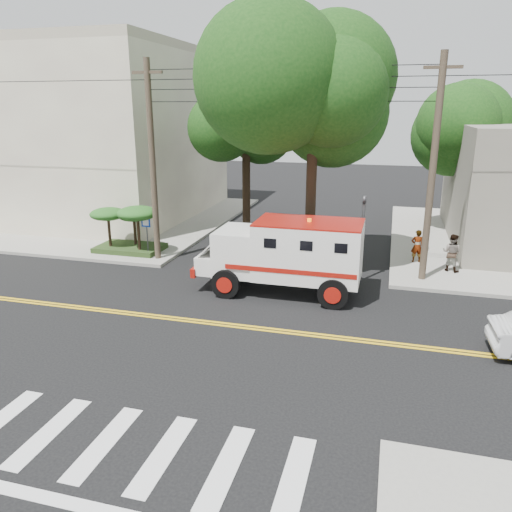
% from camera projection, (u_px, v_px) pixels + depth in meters
% --- Properties ---
extents(ground, '(100.00, 100.00, 0.00)m').
position_uv_depth(ground, '(232.00, 325.00, 16.64)').
color(ground, black).
rests_on(ground, ground).
extents(sidewalk_nw, '(17.00, 17.00, 0.15)m').
position_uv_depth(sidewalk_nw, '(99.00, 217.00, 32.50)').
color(sidewalk_nw, gray).
rests_on(sidewalk_nw, ground).
extents(building_left, '(16.00, 14.00, 10.00)m').
position_uv_depth(building_left, '(78.00, 136.00, 32.93)').
color(building_left, '#B7A996').
rests_on(building_left, sidewalk_nw).
extents(utility_pole_left, '(0.28, 0.28, 9.00)m').
position_uv_depth(utility_pole_left, '(153.00, 165.00, 22.30)').
color(utility_pole_left, '#382D23').
rests_on(utility_pole_left, ground).
extents(utility_pole_right, '(0.28, 0.28, 9.00)m').
position_uv_depth(utility_pole_right, '(432.00, 173.00, 19.48)').
color(utility_pole_right, '#382D23').
rests_on(utility_pole_right, ground).
extents(tree_main, '(6.08, 5.70, 9.85)m').
position_uv_depth(tree_main, '(324.00, 101.00, 19.81)').
color(tree_main, black).
rests_on(tree_main, ground).
extents(tree_left, '(4.48, 4.20, 7.70)m').
position_uv_depth(tree_left, '(251.00, 131.00, 26.55)').
color(tree_left, black).
rests_on(tree_left, ground).
extents(tree_right, '(4.80, 4.50, 8.20)m').
position_uv_depth(tree_right, '(473.00, 124.00, 27.21)').
color(tree_right, black).
rests_on(tree_right, ground).
extents(traffic_signal, '(0.15, 0.18, 3.60)m').
position_uv_depth(traffic_signal, '(363.00, 229.00, 20.21)').
color(traffic_signal, '#3F3F42').
rests_on(traffic_signal, ground).
extents(accessibility_sign, '(0.45, 0.10, 2.02)m').
position_uv_depth(accessibility_sign, '(147.00, 231.00, 23.52)').
color(accessibility_sign, '#3F3F42').
rests_on(accessibility_sign, ground).
extents(palm_planter, '(3.52, 2.63, 2.36)m').
position_uv_depth(palm_planter, '(128.00, 222.00, 24.17)').
color(palm_planter, '#1E3314').
rests_on(palm_planter, sidewalk_nw).
extents(armored_truck, '(6.39, 2.61, 2.90)m').
position_uv_depth(armored_truck, '(287.00, 252.00, 19.12)').
color(armored_truck, white).
rests_on(armored_truck, ground).
extents(pedestrian_a, '(0.61, 0.46, 1.51)m').
position_uv_depth(pedestrian_a, '(417.00, 246.00, 22.73)').
color(pedestrian_a, gray).
rests_on(pedestrian_a, sidewalk_ne).
extents(pedestrian_b, '(0.99, 0.91, 1.64)m').
position_uv_depth(pedestrian_b, '(452.00, 253.00, 21.46)').
color(pedestrian_b, gray).
rests_on(pedestrian_b, sidewalk_ne).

